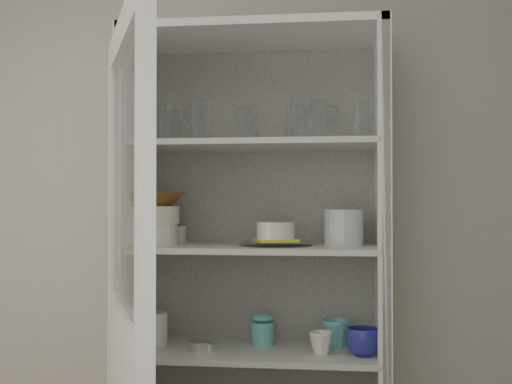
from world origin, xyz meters
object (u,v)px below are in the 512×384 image
Objects in this scene: glass_platter at (276,244)px; yellow_trivet at (276,240)px; goblet_0 at (193,123)px; white_canister at (154,328)px; pantry_cabinet at (258,324)px; mug_blue at (363,342)px; mug_white at (321,343)px; measuring_cups at (199,346)px; mug_teal at (336,333)px; plate_stack_back at (163,234)px; teal_jar at (263,331)px; plate_stack_front at (152,234)px; white_ramekin at (276,230)px; grey_bowl_stack at (344,227)px; goblet_3 at (309,125)px; goblet_1 at (244,124)px; terracotta_bowl at (152,199)px; cream_bowl at (152,215)px; goblet_2 at (330,123)px.

yellow_trivet is (0.00, 0.00, 0.01)m from glass_platter.
goblet_0 is 1.46× the size of white_canister.
pantry_cabinet reaches higher than mug_blue.
mug_white is 1.02× the size of measuring_cups.
mug_teal is (-0.10, 0.15, 0.00)m from mug_blue.
plate_stack_back reaches higher than teal_jar.
goblet_0 is at bearing 42.31° from plate_stack_front.
pantry_cabinet is 11.17× the size of goblet_0.
mug_white is (0.17, -0.06, -0.42)m from white_ramekin.
grey_bowl_stack is 1.38× the size of teal_jar.
teal_jar is at bearing 129.24° from glass_platter.
mug_white is at bearing -18.57° from glass_platter.
glass_platter is (0.49, 0.01, -0.03)m from plate_stack_front.
white_canister is at bearing -174.22° from teal_jar.
plate_stack_front reaches higher than mug_blue.
plate_stack_back is 0.82m from mug_teal.
mug_blue is at bearing -7.44° from mug_white.
white_canister is (-0.62, -0.08, -0.81)m from goblet_3.
mug_blue is (0.47, -0.20, -0.84)m from goblet_1.
grey_bowl_stack is (0.75, 0.05, -0.11)m from terracotta_bowl.
yellow_trivet is at bearing 1.05° from terracotta_bowl.
terracotta_bowl is 1.75× the size of white_canister.
terracotta_bowl reaches higher than mug_white.
cream_bowl is at bearing -90.00° from white_canister.
goblet_3 reaches higher than teal_jar.
plate_stack_back is at bearing 134.42° from measuring_cups.
mug_blue is (0.33, -0.06, -0.41)m from white_ramekin.
yellow_trivet is 0.04m from white_ramekin.
glass_platter reaches higher than white_canister.
glass_platter is at bearing 0.00° from white_ramekin.
mug_blue is 0.18m from mug_teal.
cream_bowl is 0.75m from grey_bowl_stack.
goblet_2 is (0.29, 0.04, 0.81)m from pantry_cabinet.
teal_jar is at bearing 26.76° from measuring_cups.
goblet_1 reaches higher than terracotta_bowl.
plate_stack_front is at bearing -161.23° from mug_teal.
glass_platter is at bearing 1.05° from cream_bowl.
grey_bowl_stack is at bearing -26.87° from goblet_3.
pantry_cabinet is 0.86m from goblet_2.
white_ramekin is (0.00, 0.00, 0.04)m from yellow_trivet.
pantry_cabinet reaches higher than goblet_3.
goblet_1 reaches higher than grey_bowl_stack.
glass_platter is 3.15× the size of mug_white.
mug_teal is at bearing 20.39° from yellow_trivet.
teal_jar is 0.43m from white_canister.
mug_white is 0.67m from white_canister.
glass_platter is at bearing 8.78° from measuring_cups.
mug_white is (0.32, -0.19, -0.85)m from goblet_1.
goblet_1 is 1.61× the size of mug_teal.
white_ramekin is 0.53m from mug_blue.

